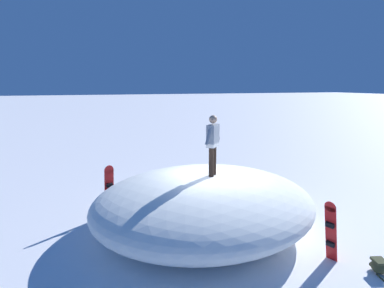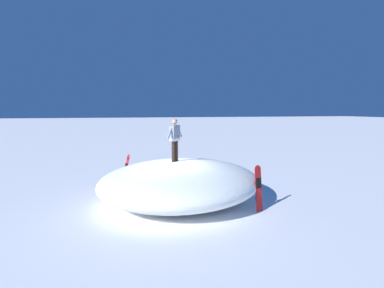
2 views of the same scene
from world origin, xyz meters
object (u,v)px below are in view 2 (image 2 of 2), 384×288
object	(u,v)px
snowboarder_standing	(175,137)
backpack_far	(164,172)
snowboard_primary_upright	(126,170)
backpack_near	(111,180)
snowboard_secondary_upright	(258,187)

from	to	relation	value
snowboarder_standing	backpack_far	bearing A→B (deg)	-91.45
snowboarder_standing	snowboard_primary_upright	world-z (taller)	snowboarder_standing
backpack_near	backpack_far	world-z (taller)	backpack_far
snowboarder_standing	snowboard_primary_upright	bearing A→B (deg)	-53.09
snowboarder_standing	snowboard_primary_upright	xyz separation A→B (m)	(1.88, -2.51, -1.76)
snowboard_secondary_upright	backpack_near	size ratio (longest dim) A/B	2.89
snowboarder_standing	backpack_near	distance (m)	4.78
snowboard_primary_upright	backpack_near	world-z (taller)	snowboard_primary_upright
snowboarder_standing	snowboard_secondary_upright	distance (m)	3.67
snowboard_primary_upright	backpack_near	distance (m)	1.19
backpack_near	backpack_far	size ratio (longest dim) A/B	0.95
snowboard_primary_upright	snowboard_secondary_upright	size ratio (longest dim) A/B	0.92
snowboarder_standing	backpack_near	world-z (taller)	snowboarder_standing
backpack_near	snowboarder_standing	bearing A→B (deg)	129.48
snowboard_secondary_upright	backpack_far	distance (m)	6.54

